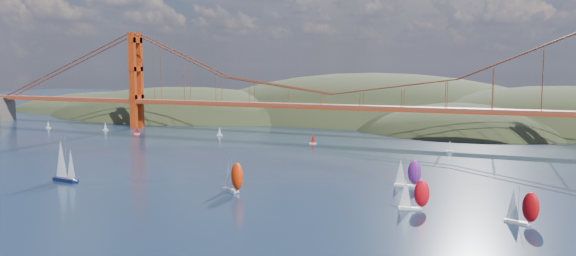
{
  "coord_description": "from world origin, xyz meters",
  "views": [
    {
      "loc": [
        89.02,
        -85.45,
        35.86
      ],
      "look_at": [
        14.22,
        90.0,
        14.76
      ],
      "focal_mm": 35.0,
      "sensor_mm": 36.0,
      "label": 1
    }
  ],
  "objects_px": {
    "sloop_navy": "(64,161)",
    "racer_2": "(521,206)",
    "racer_1": "(413,194)",
    "racer_rwb": "(407,173)",
    "racer_0": "(232,176)"
  },
  "relations": [
    {
      "from": "racer_0",
      "to": "racer_1",
      "type": "bearing_deg",
      "value": 27.91
    },
    {
      "from": "racer_0",
      "to": "racer_rwb",
      "type": "distance_m",
      "value": 51.87
    },
    {
      "from": "sloop_navy",
      "to": "racer_2",
      "type": "bearing_deg",
      "value": 8.4
    },
    {
      "from": "sloop_navy",
      "to": "racer_0",
      "type": "xyz_separation_m",
      "value": [
        55.44,
        7.52,
        -1.59
      ]
    },
    {
      "from": "racer_0",
      "to": "racer_2",
      "type": "xyz_separation_m",
      "value": [
        76.31,
        -3.3,
        -0.59
      ]
    },
    {
      "from": "racer_1",
      "to": "racer_2",
      "type": "relative_size",
      "value": 0.99
    },
    {
      "from": "racer_0",
      "to": "racer_2",
      "type": "distance_m",
      "value": 76.39
    },
    {
      "from": "racer_1",
      "to": "racer_rwb",
      "type": "distance_m",
      "value": 27.39
    },
    {
      "from": "sloop_navy",
      "to": "racer_2",
      "type": "relative_size",
      "value": 1.63
    },
    {
      "from": "sloop_navy",
      "to": "racer_1",
      "type": "xyz_separation_m",
      "value": [
        106.75,
        7.54,
        -2.2
      ]
    },
    {
      "from": "sloop_navy",
      "to": "racer_1",
      "type": "distance_m",
      "value": 107.03
    },
    {
      "from": "racer_0",
      "to": "racer_rwb",
      "type": "height_order",
      "value": "racer_0"
    },
    {
      "from": "racer_1",
      "to": "racer_rwb",
      "type": "relative_size",
      "value": 0.96
    },
    {
      "from": "racer_1",
      "to": "racer_2",
      "type": "height_order",
      "value": "racer_2"
    },
    {
      "from": "racer_0",
      "to": "racer_rwb",
      "type": "xyz_separation_m",
      "value": [
        44.54,
        26.57,
        -0.44
      ]
    }
  ]
}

